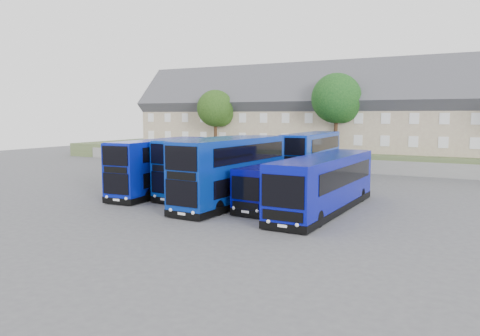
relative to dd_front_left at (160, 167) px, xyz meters
name	(u,v)px	position (x,y,z in m)	size (l,w,h in m)	color
ground	(201,205)	(5.56, -2.46, -2.15)	(120.00, 120.00, 0.00)	#4B4B50
retaining_wall	(314,164)	(5.56, 21.54, -1.40)	(70.00, 0.40, 1.50)	slate
earth_bank	(339,155)	(5.56, 31.54, -1.15)	(80.00, 20.00, 2.00)	#4D5B33
terrace_row	(309,113)	(2.56, 27.54, 4.45)	(48.00, 10.40, 11.20)	tan
dd_front_left	(160,167)	(0.00, 0.00, 0.00)	(3.30, 11.16, 4.38)	#08169D
dd_front_mid	(212,167)	(3.78, 1.91, 0.07)	(3.73, 11.53, 4.51)	#0836A0
dd_front_right	(232,173)	(7.41, -1.24, 0.16)	(3.12, 11.89, 4.69)	navy
dd_rear_left	(230,158)	(0.28, 10.99, -0.13)	(2.85, 10.46, 4.11)	navy
dd_rear_right	(311,158)	(8.44, 12.37, 0.13)	(3.33, 11.79, 4.63)	#082CA2
coach_east_a	(285,184)	(10.69, 0.73, -0.68)	(3.03, 11.13, 3.01)	#070781
coach_east_b	(324,184)	(13.94, -0.36, -0.34)	(3.06, 13.53, 3.69)	#080F9E
tree_west	(217,110)	(-8.29, 22.63, 4.90)	(4.80, 4.80, 7.65)	#382314
tree_mid	(338,100)	(7.71, 23.14, 5.92)	(5.76, 5.76, 9.18)	#382314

